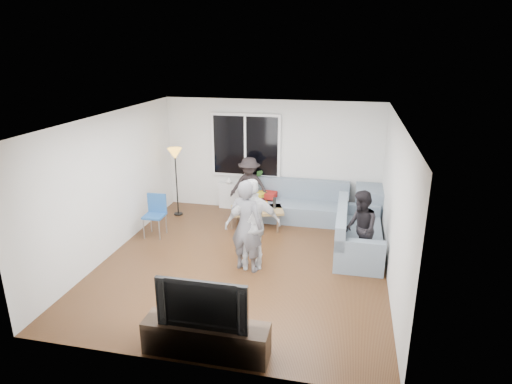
% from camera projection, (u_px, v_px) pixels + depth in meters
% --- Properties ---
extents(floor, '(5.00, 5.50, 0.04)m').
position_uv_depth(floor, '(244.00, 263.00, 7.90)').
color(floor, '#56351C').
rests_on(floor, ground).
extents(ceiling, '(5.00, 5.50, 0.04)m').
position_uv_depth(ceiling, '(242.00, 117.00, 7.06)').
color(ceiling, white).
rests_on(ceiling, ground).
extents(wall_back, '(5.00, 0.04, 2.60)m').
position_uv_depth(wall_back, '(272.00, 157.00, 10.05)').
color(wall_back, silver).
rests_on(wall_back, ground).
extents(wall_front, '(5.00, 0.04, 2.60)m').
position_uv_depth(wall_front, '(184.00, 271.00, 4.91)').
color(wall_front, silver).
rests_on(wall_front, ground).
extents(wall_left, '(0.04, 5.50, 2.60)m').
position_uv_depth(wall_left, '(110.00, 185.00, 7.99)').
color(wall_left, silver).
rests_on(wall_left, ground).
extents(wall_right, '(0.04, 5.50, 2.60)m').
position_uv_depth(wall_right, '(395.00, 205.00, 6.97)').
color(wall_right, silver).
rests_on(wall_right, ground).
extents(window_frame, '(1.62, 0.06, 1.47)m').
position_uv_depth(window_frame, '(246.00, 145.00, 10.01)').
color(window_frame, white).
rests_on(window_frame, wall_back).
extents(window_glass, '(1.50, 0.02, 1.35)m').
position_uv_depth(window_glass, '(245.00, 146.00, 9.98)').
color(window_glass, black).
rests_on(window_glass, window_frame).
extents(window_mullion, '(0.05, 0.03, 1.35)m').
position_uv_depth(window_mullion, '(245.00, 146.00, 9.97)').
color(window_mullion, white).
rests_on(window_mullion, window_frame).
extents(radiator, '(1.30, 0.12, 0.62)m').
position_uv_depth(radiator, '(246.00, 197.00, 10.37)').
color(radiator, silver).
rests_on(radiator, floor).
extents(potted_plant, '(0.23, 0.20, 0.39)m').
position_uv_depth(potted_plant, '(258.00, 178.00, 10.12)').
color(potted_plant, '#2E5E25').
rests_on(potted_plant, radiator).
extents(vase, '(0.18, 0.18, 0.16)m').
position_uv_depth(vase, '(229.00, 181.00, 10.30)').
color(vase, white).
rests_on(vase, radiator).
extents(sofa_back_section, '(2.30, 0.85, 0.85)m').
position_uv_depth(sofa_back_section, '(296.00, 201.00, 9.73)').
color(sofa_back_section, slate).
rests_on(sofa_back_section, floor).
extents(sofa_right_section, '(2.00, 0.85, 0.85)m').
position_uv_depth(sofa_right_section, '(359.00, 230.00, 8.19)').
color(sofa_right_section, slate).
rests_on(sofa_right_section, floor).
extents(sofa_corner, '(0.85, 0.85, 0.85)m').
position_uv_depth(sofa_corner, '(375.00, 207.00, 9.38)').
color(sofa_corner, slate).
rests_on(sofa_corner, floor).
extents(cushion_yellow, '(0.44, 0.39, 0.14)m').
position_uv_depth(cushion_yellow, '(257.00, 195.00, 9.86)').
color(cushion_yellow, gold).
rests_on(cushion_yellow, sofa_back_section).
extents(cushion_red, '(0.39, 0.34, 0.13)m').
position_uv_depth(cushion_red, '(268.00, 195.00, 9.89)').
color(cushion_red, maroon).
rests_on(cushion_red, sofa_back_section).
extents(coffee_table, '(1.23, 0.90, 0.40)m').
position_uv_depth(coffee_table, '(257.00, 218.00, 9.40)').
color(coffee_table, '#A98951').
rests_on(coffee_table, floor).
extents(pitcher, '(0.17, 0.17, 0.17)m').
position_uv_depth(pitcher, '(256.00, 206.00, 9.29)').
color(pitcher, maroon).
rests_on(pitcher, coffee_table).
extents(side_chair, '(0.41, 0.41, 0.86)m').
position_uv_depth(side_chair, '(154.00, 216.00, 8.85)').
color(side_chair, '#225294').
rests_on(side_chair, floor).
extents(floor_lamp, '(0.32, 0.32, 1.56)m').
position_uv_depth(floor_lamp, '(177.00, 182.00, 9.89)').
color(floor_lamp, '#FFAE30').
rests_on(floor_lamp, floor).
extents(player_left, '(0.67, 0.53, 1.63)m').
position_uv_depth(player_left, '(246.00, 226.00, 7.39)').
color(player_left, '#515056').
rests_on(player_left, floor).
extents(player_right, '(1.03, 0.67, 1.63)m').
position_uv_depth(player_right, '(253.00, 225.00, 7.43)').
color(player_right, silver).
rests_on(player_right, floor).
extents(spectator_right, '(0.65, 0.76, 1.37)m').
position_uv_depth(spectator_right, '(360.00, 229.00, 7.60)').
color(spectator_right, black).
rests_on(spectator_right, floor).
extents(spectator_back, '(0.90, 0.53, 1.37)m').
position_uv_depth(spectator_back, '(249.00, 187.00, 9.89)').
color(spectator_back, black).
rests_on(spectator_back, floor).
extents(tv_console, '(1.60, 0.40, 0.44)m').
position_uv_depth(tv_console, '(206.00, 338.00, 5.48)').
color(tv_console, '#302118').
rests_on(tv_console, floor).
extents(television, '(1.14, 0.15, 0.66)m').
position_uv_depth(television, '(205.00, 300.00, 5.30)').
color(television, black).
rests_on(television, tv_console).
extents(bottle_d, '(0.07, 0.07, 0.22)m').
position_uv_depth(bottle_d, '(266.00, 206.00, 9.18)').
color(bottle_d, orange).
rests_on(bottle_d, coffee_table).
extents(bottle_e, '(0.07, 0.07, 0.24)m').
position_uv_depth(bottle_e, '(274.00, 203.00, 9.35)').
color(bottle_e, black).
rests_on(bottle_e, coffee_table).
extents(bottle_c, '(0.07, 0.07, 0.19)m').
position_uv_depth(bottle_c, '(263.00, 202.00, 9.45)').
color(bottle_c, black).
rests_on(bottle_c, coffee_table).
extents(bottle_a, '(0.07, 0.07, 0.21)m').
position_uv_depth(bottle_a, '(243.00, 202.00, 9.44)').
color(bottle_a, orange).
rests_on(bottle_a, coffee_table).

